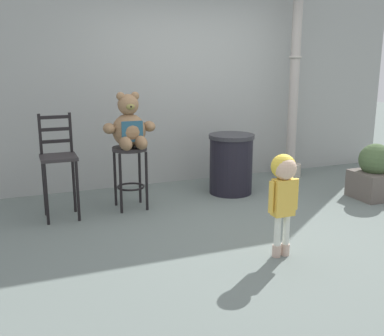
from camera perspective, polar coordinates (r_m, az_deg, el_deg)
ground_plane at (r=4.91m, az=6.87°, el=-6.74°), size 24.00×24.00×0.00m
building_wall at (r=6.42m, az=-1.33°, el=14.70°), size 6.82×0.30×3.65m
bar_stool_with_teddy at (r=5.22m, az=-7.86°, el=0.46°), size 0.40×0.40×0.73m
teddy_bear at (r=5.12m, az=-7.93°, el=5.11°), size 0.59×0.53×0.62m
child_walking at (r=3.92m, az=11.54°, el=-1.91°), size 0.29×0.23×0.92m
trash_bin at (r=5.83m, az=4.97°, el=0.55°), size 0.59×0.59×0.77m
lamppost at (r=6.74m, az=12.74°, el=9.04°), size 0.33×0.33×3.01m
bar_chair_empty at (r=5.04m, az=-16.57°, el=0.76°), size 0.38×0.38×1.14m
planter_with_shrub at (r=6.05m, az=22.09°, el=-0.62°), size 0.47×0.47×0.69m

